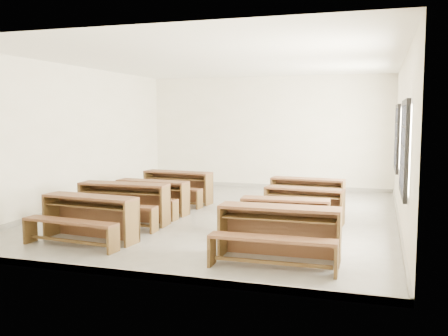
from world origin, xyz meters
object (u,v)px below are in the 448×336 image
(desk_set_0, at_px, (88,215))
(desk_set_1, at_px, (123,200))
(desk_set_5, at_px, (285,215))
(desk_set_3, at_px, (177,185))
(desk_set_2, at_px, (151,195))
(desk_set_4, at_px, (278,229))
(desk_set_6, at_px, (303,203))
(desk_set_7, at_px, (307,192))

(desk_set_0, xyz_separation_m, desk_set_1, (-0.09, 1.33, 0.02))
(desk_set_1, height_order, desk_set_5, desk_set_1)
(desk_set_3, height_order, desk_set_5, desk_set_3)
(desk_set_0, height_order, desk_set_2, desk_set_0)
(desk_set_4, relative_size, desk_set_6, 1.11)
(desk_set_6, bearing_deg, desk_set_7, 99.64)
(desk_set_3, relative_size, desk_set_6, 1.10)
(desk_set_0, distance_m, desk_set_5, 3.31)
(desk_set_1, xyz_separation_m, desk_set_7, (3.20, 2.39, -0.04))
(desk_set_6, bearing_deg, desk_set_2, -174.72)
(desk_set_0, xyz_separation_m, desk_set_7, (3.12, 3.72, -0.02))
(desk_set_6, bearing_deg, desk_set_4, -84.82)
(desk_set_0, distance_m, desk_set_2, 2.41)
(desk_set_3, bearing_deg, desk_set_5, -35.02)
(desk_set_3, relative_size, desk_set_5, 1.12)
(desk_set_6, bearing_deg, desk_set_3, 161.68)
(desk_set_3, bearing_deg, desk_set_4, -45.49)
(desk_set_3, distance_m, desk_set_4, 5.15)
(desk_set_2, relative_size, desk_set_6, 1.03)
(desk_set_0, height_order, desk_set_5, desk_set_0)
(desk_set_2, distance_m, desk_set_7, 3.38)
(desk_set_0, height_order, desk_set_6, desk_set_0)
(desk_set_2, bearing_deg, desk_set_1, -91.09)
(desk_set_0, relative_size, desk_set_5, 1.13)
(desk_set_4, height_order, desk_set_6, desk_set_4)
(desk_set_2, xyz_separation_m, desk_set_7, (3.11, 1.31, 0.00))
(desk_set_1, distance_m, desk_set_4, 3.67)
(desk_set_3, bearing_deg, desk_set_2, -84.62)
(desk_set_0, height_order, desk_set_1, desk_set_1)
(desk_set_4, bearing_deg, desk_set_3, 128.22)
(desk_set_2, distance_m, desk_set_3, 1.40)
(desk_set_0, height_order, desk_set_3, desk_set_0)
(desk_set_1, relative_size, desk_set_6, 1.13)
(desk_set_2, height_order, desk_set_6, desk_set_2)
(desk_set_5, bearing_deg, desk_set_3, 135.63)
(desk_set_2, bearing_deg, desk_set_3, 93.63)
(desk_set_3, height_order, desk_set_7, desk_set_3)
(desk_set_3, relative_size, desk_set_7, 1.06)
(desk_set_0, distance_m, desk_set_3, 3.81)
(desk_set_3, xyz_separation_m, desk_set_4, (3.25, -3.99, 0.02))
(desk_set_5, bearing_deg, desk_set_6, 80.02)
(desk_set_3, xyz_separation_m, desk_set_5, (3.10, -2.63, -0.04))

